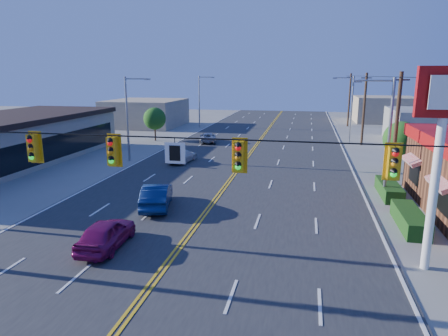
% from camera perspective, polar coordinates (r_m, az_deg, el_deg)
% --- Properties ---
extents(ground, '(160.00, 160.00, 0.00)m').
position_cam_1_polar(ground, '(16.58, -10.57, -16.53)').
color(ground, gray).
rests_on(ground, ground).
extents(road, '(20.00, 120.00, 0.06)m').
position_cam_1_polar(road, '(34.70, 1.93, -0.37)').
color(road, '#2D2D30').
rests_on(road, ground).
extents(signal_span, '(24.32, 0.34, 9.00)m').
position_cam_1_polar(signal_span, '(14.85, -11.78, 0.17)').
color(signal_span, '#47301E').
rests_on(signal_span, ground).
extents(kfc_pylon, '(2.20, 0.36, 8.50)m').
position_cam_1_polar(kfc_pylon, '(18.16, 28.64, 4.88)').
color(kfc_pylon, white).
rests_on(kfc_pylon, ground).
extents(streetlight_se, '(2.55, 0.25, 8.00)m').
position_cam_1_polar(streetlight_se, '(27.95, 22.16, 4.72)').
color(streetlight_se, gray).
rests_on(streetlight_se, ground).
extents(streetlight_ne, '(2.55, 0.25, 8.00)m').
position_cam_1_polar(streetlight_ne, '(51.63, 17.56, 8.53)').
color(streetlight_ne, gray).
rests_on(streetlight_ne, ground).
extents(streetlight_sw, '(2.55, 0.25, 8.00)m').
position_cam_1_polar(streetlight_sw, '(39.10, -13.41, 7.48)').
color(streetlight_sw, gray).
rests_on(streetlight_sw, ground).
extents(streetlight_nw, '(2.55, 0.25, 8.00)m').
position_cam_1_polar(streetlight_nw, '(63.54, -3.38, 9.87)').
color(streetlight_nw, gray).
rests_on(streetlight_nw, ground).
extents(utility_pole_near, '(0.28, 0.28, 8.40)m').
position_cam_1_polar(utility_pole_near, '(32.15, 23.36, 5.03)').
color(utility_pole_near, '#47301E').
rests_on(utility_pole_near, ground).
extents(utility_pole_mid, '(0.28, 0.28, 8.40)m').
position_cam_1_polar(utility_pole_mid, '(49.83, 19.38, 7.89)').
color(utility_pole_mid, '#47301E').
rests_on(utility_pole_mid, ground).
extents(utility_pole_far, '(0.28, 0.28, 8.40)m').
position_cam_1_polar(utility_pole_far, '(67.67, 17.47, 9.23)').
color(utility_pole_far, '#47301E').
rests_on(utility_pole_far, ground).
extents(tree_kfc_rear, '(2.94, 2.94, 4.41)m').
position_cam_1_polar(tree_kfc_rear, '(36.47, 23.98, 3.81)').
color(tree_kfc_rear, '#47301E').
rests_on(tree_kfc_rear, ground).
extents(tree_west, '(2.80, 2.80, 4.20)m').
position_cam_1_polar(tree_west, '(51.11, -9.88, 6.96)').
color(tree_west, '#47301E').
rests_on(tree_west, ground).
extents(bld_east_mid, '(12.00, 10.00, 4.00)m').
position_cam_1_polar(bld_east_mid, '(56.01, 28.70, 5.26)').
color(bld_east_mid, gray).
rests_on(bld_east_mid, ground).
extents(bld_west_far, '(11.00, 12.00, 4.20)m').
position_cam_1_polar(bld_west_far, '(66.71, -11.07, 7.73)').
color(bld_west_far, tan).
rests_on(bld_west_far, ground).
extents(bld_east_far, '(10.00, 10.00, 4.40)m').
position_cam_1_polar(bld_east_far, '(76.64, 21.91, 7.79)').
color(bld_east_far, tan).
rests_on(bld_east_far, ground).
extents(car_magenta, '(1.84, 4.17, 1.40)m').
position_cam_1_polar(car_magenta, '(20.15, -16.47, -9.12)').
color(car_magenta, '#7B0D4E').
rests_on(car_magenta, ground).
extents(car_blue, '(2.66, 4.82, 1.51)m').
position_cam_1_polar(car_blue, '(25.30, -9.58, -4.03)').
color(car_blue, '#0D2151').
rests_on(car_blue, ground).
extents(car_white, '(2.08, 4.29, 1.20)m').
position_cam_1_polar(car_white, '(38.12, -5.99, 1.68)').
color(car_white, silver).
rests_on(car_white, ground).
extents(car_silver, '(2.86, 4.55, 1.17)m').
position_cam_1_polar(car_silver, '(49.12, -2.32, 4.30)').
color(car_silver, '#ABAAB0').
rests_on(car_silver, ground).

